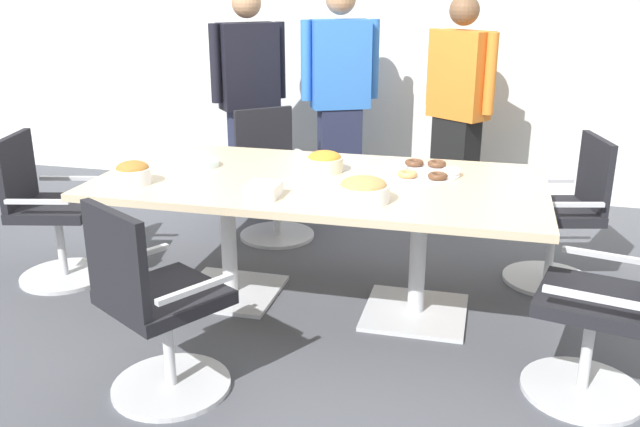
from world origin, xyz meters
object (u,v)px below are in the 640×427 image
office_chair_1 (606,314)px  office_chair_3 (273,181)px  conference_table (320,201)px  napkin_pile (263,190)px  office_chair_4 (49,217)px  snack_bowl_chips_orange (325,161)px  office_chair_0 (155,312)px  plate_stack (200,163)px  person_standing_2 (458,108)px  snack_bowl_cookies (363,190)px  office_chair_2 (563,219)px  donut_platter (424,171)px  snack_bowl_pretzels (133,173)px  person_standing_0 (250,99)px  person_standing_1 (340,97)px

office_chair_1 → office_chair_3: 2.60m
conference_table → napkin_pile: size_ratio=14.97×
office_chair_4 → snack_bowl_chips_orange: bearing=84.1°
office_chair_1 → napkin_pile: (-1.62, 0.21, 0.38)m
office_chair_1 → snack_bowl_chips_orange: bearing=75.6°
office_chair_0 → plate_stack: office_chair_0 is taller
person_standing_2 → snack_bowl_chips_orange: (-0.65, -1.54, -0.07)m
office_chair_4 → snack_bowl_cookies: office_chair_4 is taller
office_chair_2 → office_chair_4: same height
plate_stack → napkin_pile: 0.72m
conference_table → office_chair_0: 1.18m
donut_platter → napkin_pile: size_ratio=2.53×
conference_table → snack_bowl_pretzels: size_ratio=12.32×
office_chair_4 → plate_stack: office_chair_4 is taller
office_chair_0 → snack_bowl_chips_orange: bearing=100.2°
snack_bowl_chips_orange → office_chair_4: bearing=-172.7°
office_chair_2 → office_chair_4: size_ratio=1.00×
snack_bowl_chips_orange → donut_platter: snack_bowl_chips_orange is taller
office_chair_0 → office_chair_2: bearing=74.2°
office_chair_1 → snack_bowl_cookies: office_chair_1 is taller
person_standing_0 → snack_bowl_pretzels: person_standing_0 is taller
plate_stack → snack_bowl_cookies: bearing=-21.9°
office_chair_3 → snack_bowl_pretzels: bearing=35.1°
person_standing_2 → snack_bowl_cookies: size_ratio=6.52×
office_chair_3 → donut_platter: bearing=104.3°
person_standing_1 → snack_bowl_chips_orange: 1.57m
person_standing_1 → snack_bowl_chips_orange: size_ratio=8.29×
office_chair_2 → office_chair_3: 1.99m
office_chair_0 → snack_bowl_cookies: (0.78, 0.72, 0.40)m
napkin_pile → person_standing_2: bearing=68.4°
office_chair_0 → napkin_pile: office_chair_0 is taller
person_standing_0 → donut_platter: (1.51, -1.34, -0.13)m
office_chair_3 → donut_platter: office_chair_3 is taller
snack_bowl_chips_orange → snack_bowl_pretzels: size_ratio=1.09×
snack_bowl_pretzels → donut_platter: 1.59m
person_standing_0 → donut_platter: size_ratio=4.26×
office_chair_3 → plate_stack: (-0.13, -0.94, 0.36)m
office_chair_1 → office_chair_2: size_ratio=1.00×
office_chair_3 → napkin_pile: 1.52m
office_chair_1 → person_standing_0: bearing=61.1°
person_standing_1 → person_standing_0: bearing=-15.0°
snack_bowl_chips_orange → napkin_pile: (-0.18, -0.55, -0.02)m
snack_bowl_pretzels → snack_bowl_cookies: size_ratio=0.75×
conference_table → person_standing_2: (0.63, 1.70, 0.25)m
person_standing_0 → office_chair_0: bearing=60.6°
conference_table → snack_bowl_pretzels: bearing=-160.5°
person_standing_0 → snack_bowl_pretzels: (0.03, -1.91, -0.09)m
conference_table → snack_bowl_chips_orange: 0.24m
office_chair_0 → napkin_pile: bearing=98.2°
snack_bowl_cookies → plate_stack: bearing=158.1°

